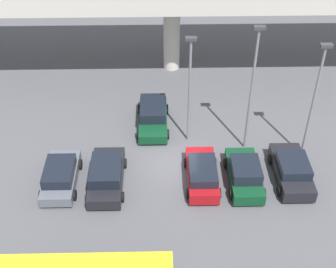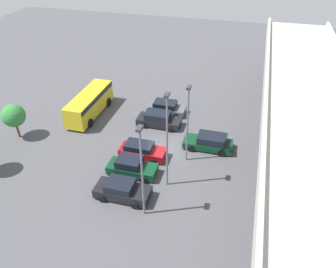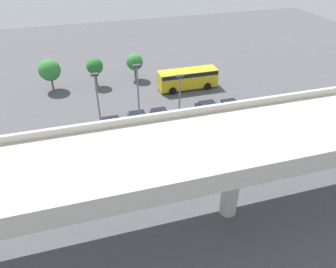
% 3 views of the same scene
% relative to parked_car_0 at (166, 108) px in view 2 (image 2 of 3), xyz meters
% --- Properties ---
extents(ground_plane, '(98.77, 98.77, 0.00)m').
position_rel_parked_car_0_xyz_m(ground_plane, '(7.23, 1.47, -0.72)').
color(ground_plane, '#4C4C51').
extents(highway_overpass, '(47.45, 7.81, 7.83)m').
position_rel_parked_car_0_xyz_m(highway_overpass, '(7.23, 14.25, 5.80)').
color(highway_overpass, '#BCB7AD').
rests_on(highway_overpass, ground_plane).
extents(parked_car_0, '(2.17, 4.43, 1.48)m').
position_rel_parked_car_0_xyz_m(parked_car_0, '(0.00, 0.00, 0.00)').
color(parked_car_0, '#515660').
rests_on(parked_car_0, ground_plane).
extents(parked_car_1, '(2.26, 4.84, 1.63)m').
position_rel_parked_car_0_xyz_m(parked_car_1, '(2.83, -0.07, 0.05)').
color(parked_car_1, black).
rests_on(parked_car_1, ground_plane).
extents(parked_car_2, '(2.24, 4.90, 1.58)m').
position_rel_parked_car_0_xyz_m(parked_car_2, '(5.68, 6.07, 0.05)').
color(parked_car_2, '#0C381E').
rests_on(parked_car_2, ground_plane).
extents(parked_car_3, '(2.07, 4.45, 1.51)m').
position_rel_parked_car_0_xyz_m(parked_car_3, '(8.73, -0.05, 0.02)').
color(parked_car_3, maroon).
rests_on(parked_car_3, ground_plane).
extents(parked_car_4, '(2.14, 4.48, 1.65)m').
position_rel_parked_car_0_xyz_m(parked_car_4, '(11.34, -0.14, 0.05)').
color(parked_car_4, '#0C381E').
rests_on(parked_car_4, ground_plane).
extents(parked_car_5, '(2.22, 4.64, 1.58)m').
position_rel_parked_car_0_xyz_m(parked_car_5, '(14.34, 0.15, 0.02)').
color(parked_car_5, black).
rests_on(parked_car_5, ground_plane).
extents(shuttle_bus, '(8.12, 2.59, 2.66)m').
position_rel_parked_car_0_xyz_m(shuttle_bus, '(2.61, -8.49, 0.88)').
color(shuttle_bus, gold).
rests_on(shuttle_bus, ground_plane).
extents(lamp_post_near_aisle, '(0.70, 0.35, 8.91)m').
position_rel_parked_car_0_xyz_m(lamp_post_near_aisle, '(11.91, 3.36, 4.44)').
color(lamp_post_near_aisle, slate).
rests_on(lamp_post_near_aisle, ground_plane).
extents(lamp_post_mid_lot, '(0.70, 0.35, 8.18)m').
position_rel_parked_car_0_xyz_m(lamp_post_mid_lot, '(15.63, 2.50, 4.07)').
color(lamp_post_mid_lot, slate).
rests_on(lamp_post_mid_lot, ground_plane).
extents(lamp_post_by_overpass, '(0.70, 0.35, 7.82)m').
position_rel_parked_car_0_xyz_m(lamp_post_by_overpass, '(8.09, 4.23, 3.88)').
color(lamp_post_by_overpass, slate).
rests_on(lamp_post_by_overpass, ground_plane).
extents(tree_front_left, '(2.39, 2.39, 3.83)m').
position_rel_parked_car_0_xyz_m(tree_front_left, '(8.89, -13.75, 1.91)').
color(tree_front_left, brown).
rests_on(tree_front_left, ground_plane).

